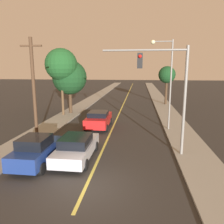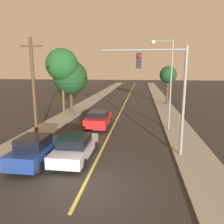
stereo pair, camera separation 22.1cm
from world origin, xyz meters
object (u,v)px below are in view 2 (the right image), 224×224
Objects in this scene: tree_right_near at (168,75)px; car_outer_lane_front at (35,150)px; car_near_lane_front at (75,147)px; traffic_signal_mast at (165,82)px; car_near_lane_second at (99,119)px; tree_left_far at (62,65)px; streetlamp_right at (166,74)px; utility_pole_left at (34,88)px; tree_left_near at (70,78)px.

car_outer_lane_front is at bearing -113.51° from tree_right_near.
traffic_signal_mast is at bearing 14.00° from car_near_lane_front.
tree_left_far is at bearing 137.26° from car_near_lane_second.
streetlamp_right is 1.03× the size of utility_pole_left.
utility_pole_left reaches higher than car_near_lane_second.
streetlamp_right is at bearing -29.61° from tree_left_near.
streetlamp_right is at bearing -0.77° from car_near_lane_second.
tree_left_far reaches higher than tree_left_near.
tree_right_near is at bearing 70.23° from car_near_lane_front.
car_near_lane_second is 0.57× the size of tree_left_far.
car_near_lane_second is 8.78m from traffic_signal_mast.
streetlamp_right is 12.02m from tree_left_near.
tree_right_near is (12.75, 9.49, -1.37)m from tree_left_far.
tree_right_near is (11.66, 18.44, 0.44)m from utility_pole_left.
traffic_signal_mast is at bearing -48.56° from car_near_lane_second.
car_near_lane_front is 2.28m from car_outer_lane_front.
car_outer_lane_front is 24.71m from tree_right_near.
tree_left_near is (-4.53, 5.85, 3.56)m from car_near_lane_second.
tree_left_far is at bearing -143.36° from tree_right_near.
tree_left_near is (-10.44, 5.93, -0.61)m from streetlamp_right.
streetlamp_right is 1.22× the size of tree_left_near.
traffic_signal_mast is 0.88× the size of tree_left_far.
car_outer_lane_front is (-2.05, -8.26, 0.03)m from car_near_lane_second.
traffic_signal_mast reaches higher than tree_right_near.
streetlamp_right reaches higher than utility_pole_left.
utility_pole_left is at bearing -132.75° from car_near_lane_second.
utility_pole_left reaches higher than car_outer_lane_front.
car_outer_lane_front is 14.18m from tree_left_far.
tree_right_near is (2.45, 20.11, -0.13)m from traffic_signal_mast.
tree_left_near is (-4.53, 13.11, 3.61)m from car_near_lane_front.
car_near_lane_second is 0.76× the size of tree_right_near.
tree_left_far is (-10.96, 4.75, 0.83)m from streetlamp_right.
tree_left_near is at bearing 129.65° from traffic_signal_mast.
tree_left_far is (-5.06, 4.67, 5.00)m from car_near_lane_second.
car_outer_lane_front is at bearing -153.96° from car_near_lane_front.
car_near_lane_front is 0.60× the size of streetlamp_right.
utility_pole_left is at bearing -83.00° from tree_left_far.
car_near_lane_second is 8.51m from tree_left_far.
tree_left_near reaches higher than car_near_lane_front.
traffic_signal_mast is 1.16× the size of tree_right_near.
tree_left_far is at bearing -114.13° from tree_left_near.
car_near_lane_second is 0.56× the size of streetlamp_right.
car_near_lane_front is 6.62m from traffic_signal_mast.
traffic_signal_mast reaches higher than car_outer_lane_front.
car_near_lane_front is at bearing 26.04° from car_outer_lane_front.
car_outer_lane_front is 0.62× the size of tree_left_near.
tree_left_far is 1.33× the size of tree_right_near.
car_outer_lane_front is 0.69× the size of tree_right_near.
car_near_lane_second is 6.65m from utility_pole_left.
tree_left_far reaches higher than car_outer_lane_front.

